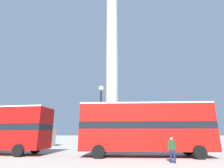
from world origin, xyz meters
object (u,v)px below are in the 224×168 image
object	(u,v)px
monument_column	(112,78)
equestrian_statue	(41,134)
bus_b	(145,127)
street_lamp	(101,109)
pedestrian_near_lamp	(172,149)

from	to	relation	value
monument_column	equestrian_statue	xyz separation A→B (m)	(-10.42, 3.24, -7.21)
bus_b	street_lamp	xyz separation A→B (m)	(-4.15, 2.43, 1.87)
monument_column	bus_b	size ratio (longest dim) A/B	2.40
monument_column	street_lamp	xyz separation A→B (m)	(-0.89, -4.11, -4.60)
monument_column	street_lamp	world-z (taller)	monument_column
monument_column	street_lamp	bearing A→B (deg)	-102.24
bus_b	monument_column	bearing A→B (deg)	115.77
equestrian_statue	street_lamp	bearing A→B (deg)	-27.68
street_lamp	monument_column	bearing A→B (deg)	77.76
bus_b	pedestrian_near_lamp	bearing A→B (deg)	-65.72
equestrian_statue	street_lamp	world-z (taller)	street_lamp
equestrian_statue	bus_b	bearing A→B (deg)	-25.60
monument_column	bus_b	xyz separation A→B (m)	(3.26, -6.54, -6.46)
street_lamp	equestrian_statue	bearing A→B (deg)	142.36
equestrian_statue	pedestrian_near_lamp	world-z (taller)	equestrian_statue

